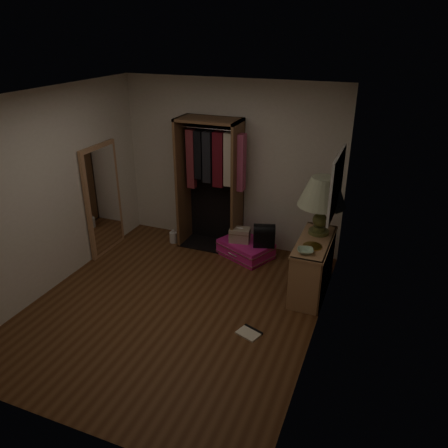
% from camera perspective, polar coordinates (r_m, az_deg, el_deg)
% --- Properties ---
extents(ground, '(4.00, 4.00, 0.00)m').
position_cam_1_polar(ground, '(5.72, -6.42, -10.56)').
color(ground, '#512E17').
rests_on(ground, ground).
extents(room_walls, '(3.52, 4.02, 2.60)m').
position_cam_1_polar(room_walls, '(5.02, -6.23, 3.67)').
color(room_walls, beige).
rests_on(room_walls, ground).
extents(console_bookshelf, '(0.42, 1.12, 0.75)m').
position_cam_1_polar(console_bookshelf, '(5.93, 11.54, -5.08)').
color(console_bookshelf, '#A77851').
rests_on(console_bookshelf, ground).
extents(open_wardrobe, '(1.04, 0.50, 2.05)m').
position_cam_1_polar(open_wardrobe, '(6.69, -1.45, 6.71)').
color(open_wardrobe, brown).
rests_on(open_wardrobe, ground).
extents(floor_mirror, '(0.06, 0.80, 1.70)m').
position_cam_1_polar(floor_mirror, '(6.91, -15.49, 3.08)').
color(floor_mirror, '#AB7A53').
rests_on(floor_mirror, ground).
extents(pink_suitcase, '(0.95, 0.84, 0.24)m').
position_cam_1_polar(pink_suitcase, '(6.77, 2.85, -3.25)').
color(pink_suitcase, '#E41B8A').
rests_on(pink_suitcase, ground).
extents(train_case, '(0.35, 0.27, 0.23)m').
position_cam_1_polar(train_case, '(6.69, 2.06, -1.42)').
color(train_case, tan).
rests_on(train_case, pink_suitcase).
extents(black_bag, '(0.37, 0.29, 0.35)m').
position_cam_1_polar(black_bag, '(6.56, 5.27, -1.39)').
color(black_bag, black).
rests_on(black_bag, pink_suitcase).
extents(table_lamp, '(0.64, 0.64, 0.78)m').
position_cam_1_polar(table_lamp, '(5.73, 12.74, 3.98)').
color(table_lamp, '#50572A').
rests_on(table_lamp, console_bookshelf).
extents(brass_tray, '(0.31, 0.31, 0.01)m').
position_cam_1_polar(brass_tray, '(5.57, 11.47, -2.86)').
color(brass_tray, '#B69546').
rests_on(brass_tray, console_bookshelf).
extents(ceramic_bowl, '(0.24, 0.24, 0.05)m').
position_cam_1_polar(ceramic_bowl, '(5.40, 10.57, -3.48)').
color(ceramic_bowl, '#A4C5A6').
rests_on(ceramic_bowl, console_bookshelf).
extents(white_jug, '(0.17, 0.17, 0.22)m').
position_cam_1_polar(white_jug, '(7.24, -6.64, -1.70)').
color(white_jug, silver).
rests_on(white_jug, ground).
extents(floor_book, '(0.31, 0.28, 0.02)m').
position_cam_1_polar(floor_book, '(5.25, 3.38, -13.96)').
color(floor_book, '#EFE6C9').
rests_on(floor_book, ground).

